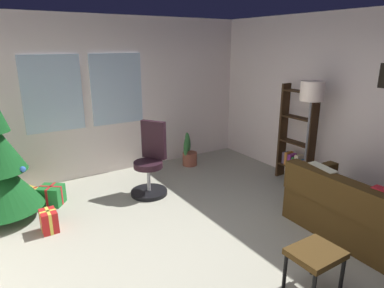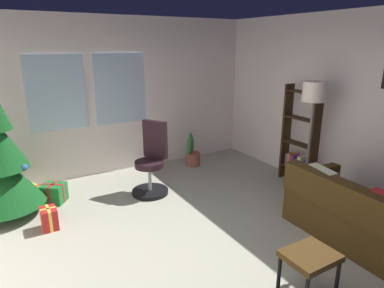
{
  "view_description": "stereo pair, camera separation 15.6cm",
  "coord_description": "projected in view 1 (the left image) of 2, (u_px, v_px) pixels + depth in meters",
  "views": [
    {
      "loc": [
        -1.88,
        -2.64,
        2.25
      ],
      "look_at": [
        0.47,
        1.07,
        0.92
      ],
      "focal_mm": 31.36,
      "sensor_mm": 36.0,
      "label": 1
    },
    {
      "loc": [
        -1.75,
        -2.72,
        2.25
      ],
      "look_at": [
        0.47,
        1.07,
        0.92
      ],
      "focal_mm": 31.36,
      "sensor_mm": 36.0,
      "label": 2
    }
  ],
  "objects": [
    {
      "name": "ground_plane",
      "position": [
        208.0,
        257.0,
        3.76
      ],
      "size": [
        5.23,
        5.93,
        0.1
      ],
      "primitive_type": "cube",
      "color": "#A3A28F"
    },
    {
      "name": "bookshelf",
      "position": [
        296.0,
        141.0,
        5.5
      ],
      "size": [
        0.18,
        0.64,
        1.62
      ],
      "color": "#332011",
      "rests_on": "ground_plane"
    },
    {
      "name": "gift_box_blue",
      "position": [
        35.0,
        199.0,
        4.87
      ],
      "size": [
        0.28,
        0.28,
        0.15
      ],
      "color": "#2D4C99",
      "rests_on": "ground_plane"
    },
    {
      "name": "gift_box_green",
      "position": [
        51.0,
        195.0,
        4.84
      ],
      "size": [
        0.42,
        0.41,
        0.28
      ],
      "color": "#1E722D",
      "rests_on": "ground_plane"
    },
    {
      "name": "footstool",
      "position": [
        315.0,
        257.0,
        3.06
      ],
      "size": [
        0.46,
        0.38,
        0.44
      ],
      "color": "#422D12",
      "rests_on": "ground_plane"
    },
    {
      "name": "wall_right_with_frames",
      "position": [
        364.0,
        109.0,
        4.72
      ],
      "size": [
        0.12,
        5.93,
        2.7
      ],
      "color": "silver",
      "rests_on": "ground_plane"
    },
    {
      "name": "floor_lamp",
      "position": [
        311.0,
        101.0,
        4.79
      ],
      "size": [
        0.33,
        0.33,
        1.74
      ],
      "color": "slate",
      "rests_on": "ground_plane"
    },
    {
      "name": "gift_box_red",
      "position": [
        49.0,
        221.0,
        4.15
      ],
      "size": [
        0.19,
        0.25,
        0.28
      ],
      "color": "red",
      "rests_on": "ground_plane"
    },
    {
      "name": "wall_back_with_windows",
      "position": [
        108.0,
        97.0,
        5.78
      ],
      "size": [
        5.23,
        0.12,
        2.7
      ],
      "color": "silver",
      "rests_on": "ground_plane"
    },
    {
      "name": "office_chair",
      "position": [
        150.0,
        166.0,
        5.13
      ],
      "size": [
        0.58,
        0.57,
        1.12
      ],
      "color": "black",
      "rests_on": "ground_plane"
    },
    {
      "name": "potted_plant",
      "position": [
        189.0,
        153.0,
        6.37
      ],
      "size": [
        0.39,
        0.4,
        0.66
      ],
      "color": "#96503C",
      "rests_on": "ground_plane"
    },
    {
      "name": "gift_box_gold",
      "position": [
        32.0,
        195.0,
        4.94
      ],
      "size": [
        0.33,
        0.38,
        0.2
      ],
      "color": "gold",
      "rests_on": "ground_plane"
    }
  ]
}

